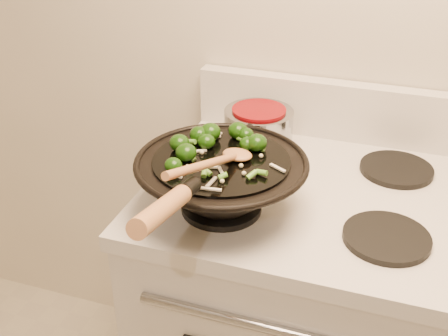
% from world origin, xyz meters
% --- Properties ---
extents(stove, '(0.78, 0.67, 1.08)m').
position_xyz_m(stove, '(-0.01, 1.17, 0.47)').
color(stove, silver).
rests_on(stove, ground).
extents(wok, '(0.38, 0.62, 0.25)m').
position_xyz_m(wok, '(-0.19, 1.02, 1.00)').
color(wok, black).
rests_on(wok, stove).
extents(stirfry, '(0.27, 0.26, 0.04)m').
position_xyz_m(stirfry, '(-0.22, 1.06, 1.06)').
color(stirfry, '#123408').
rests_on(stirfry, wok).
extents(wooden_spoon, '(0.09, 0.30, 0.10)m').
position_xyz_m(wooden_spoon, '(-0.17, 0.96, 1.08)').
color(wooden_spoon, '#A86E41').
rests_on(wooden_spoon, wok).
extents(saucepan, '(0.18, 0.29, 0.11)m').
position_xyz_m(saucepan, '(-0.19, 1.32, 0.99)').
color(saucepan, '#909398').
rests_on(saucepan, stove).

